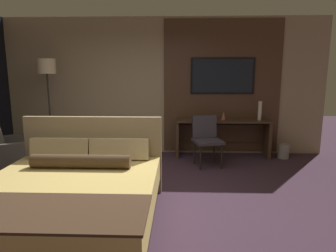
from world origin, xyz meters
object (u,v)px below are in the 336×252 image
vase_short (223,116)px  waste_bin (283,151)px  armchair_by_window (19,155)px  desk (222,131)px  tv (222,76)px  desk_chair (206,136)px  book (199,119)px  floor_lamp (47,75)px  bed (70,199)px  vase_tall (260,111)px

vase_short → waste_bin: size_ratio=0.57×
armchair_by_window → waste_bin: 4.97m
desk → tv: 1.12m
desk_chair → armchair_by_window: bearing=174.0°
tv → book: size_ratio=5.44×
armchair_by_window → vase_short: 3.87m
tv → floor_lamp: bearing=-171.7°
bed → vase_tall: bearing=45.2°
tv → vase_tall: tv is taller
armchair_by_window → vase_short: size_ratio=6.78×
armchair_by_window → vase_tall: 4.55m
armchair_by_window → book: size_ratio=4.56×
desk → vase_short: vase_short is taller
desk → armchair_by_window: 3.82m
bed → floor_lamp: floor_lamp is taller
floor_lamp → book: (2.92, 0.24, -0.87)m
tv → floor_lamp: tv is taller
bed → vase_tall: vase_tall is taller
desk → waste_bin: (1.22, -0.12, -0.38)m
floor_lamp → vase_short: 3.52m
desk_chair → book: size_ratio=3.86×
desk_chair → armchair_by_window: (-3.29, -0.47, -0.27)m
floor_lamp → book: 3.06m
desk_chair → waste_bin: desk_chair is taller
bed → armchair_by_window: (-1.56, 1.81, -0.04)m
floor_lamp → tv: bearing=8.3°
desk_chair → floor_lamp: bearing=160.2°
desk → tv: tv is taller
desk → desk_chair: desk_chair is taller
desk → vase_tall: vase_tall is taller
bed → desk: (2.09, 2.89, 0.20)m
bed → desk_chair: 2.87m
desk_chair → armchair_by_window: desk_chair is taller
tv → vase_tall: (0.73, -0.24, -0.68)m
desk_chair → vase_tall: bearing=12.5°
tv → book: tv is taller
tv → desk_chair: bearing=-115.1°
tv → armchair_by_window: bearing=-160.9°
tv → desk: bearing=-90.0°
desk → armchair_by_window: size_ratio=1.74×
desk_chair → desk: bearing=44.2°
tv → bed: bearing=-124.2°
desk_chair → floor_lamp: (-3.03, 0.30, 1.10)m
vase_tall → vase_short: (-0.71, 0.05, -0.11)m
book → desk: bearing=7.5°
vase_tall → book: 1.22m
tv → book: bearing=-152.4°
bed → tv: bearing=55.8°
armchair_by_window → vase_short: (3.68, 1.07, 0.56)m
bed → waste_bin: bed is taller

